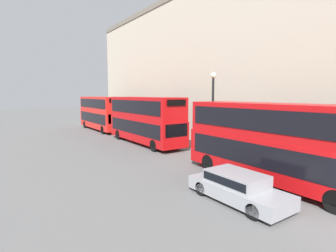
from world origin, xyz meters
name	(u,v)px	position (x,y,z in m)	size (l,w,h in m)	color
bus_leading	(274,140)	(1.60, 4.77, 2.34)	(2.59, 10.48, 4.24)	#B20C0F
bus_second_in_queue	(145,118)	(1.60, 18.55, 2.45)	(2.59, 10.40, 4.46)	#B20C0F
bus_third_in_queue	(101,112)	(1.60, 30.17, 2.42)	(2.59, 10.25, 4.39)	red
car_dark_sedan	(237,186)	(-1.80, 4.19, 0.69)	(1.87, 4.59, 1.30)	gray
street_lamp	(213,104)	(3.71, 11.53, 3.94)	(0.44, 0.44, 6.37)	black
pedestrian	(166,132)	(4.40, 19.08, 0.85)	(0.36, 0.36, 1.84)	maroon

